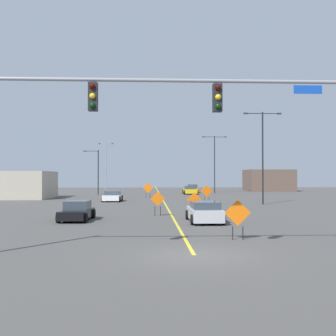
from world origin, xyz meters
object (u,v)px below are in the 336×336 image
at_px(construction_sign_median_far, 238,215).
at_px(street_lamp_far_right, 106,163).
at_px(car_orange_near, 192,189).
at_px(traffic_signal_assembly, 96,112).
at_px(construction_sign_right_shoulder, 207,192).
at_px(street_lamp_near_left, 97,170).
at_px(construction_sign_left_shoulder, 194,201).
at_px(street_lamp_mid_right, 215,160).
at_px(car_yellow_mid, 190,190).
at_px(street_lamp_near_right, 263,150).
at_px(car_black_approaching, 77,211).
at_px(car_white_far, 112,196).
at_px(construction_sign_left_lane, 158,200).
at_px(car_silver_distant, 204,212).
at_px(construction_sign_right_lane, 148,188).

bearing_deg(construction_sign_median_far, street_lamp_far_right, 101.37).
bearing_deg(car_orange_near, traffic_signal_assembly, -99.64).
bearing_deg(construction_sign_right_shoulder, street_lamp_near_left, 128.29).
bearing_deg(construction_sign_left_shoulder, street_lamp_near_left, 108.37).
relative_size(street_lamp_mid_right, car_yellow_mid, 2.15).
height_order(construction_sign_right_shoulder, car_orange_near, construction_sign_right_shoulder).
distance_m(street_lamp_far_right, car_orange_near, 20.63).
height_order(street_lamp_near_right, car_black_approaching, street_lamp_near_right).
relative_size(street_lamp_near_left, construction_sign_right_shoulder, 3.62).
bearing_deg(construction_sign_right_shoulder, traffic_signal_assembly, -105.64).
xyz_separation_m(car_orange_near, car_white_far, (-12.00, -24.60, -0.10)).
height_order(construction_sign_median_far, construction_sign_left_shoulder, construction_sign_median_far).
relative_size(construction_sign_left_lane, construction_sign_left_shoulder, 1.02).
distance_m(street_lamp_near_right, construction_sign_left_lane, 16.84).
height_order(car_yellow_mid, car_silver_distant, car_yellow_mid).
bearing_deg(car_black_approaching, construction_sign_right_shoulder, 58.01).
height_order(street_lamp_far_right, construction_sign_median_far, street_lamp_far_right).
relative_size(street_lamp_near_left, car_yellow_mid, 1.53).
bearing_deg(car_white_far, construction_sign_left_lane, -74.26).
bearing_deg(traffic_signal_assembly, street_lamp_near_right, 62.51).
relative_size(street_lamp_near_right, car_orange_near, 2.31).
xyz_separation_m(street_lamp_far_right, construction_sign_left_lane, (9.52, -53.30, -4.47)).
height_order(street_lamp_near_left, car_white_far, street_lamp_near_left).
height_order(street_lamp_mid_right, car_yellow_mid, street_lamp_mid_right).
bearing_deg(car_silver_distant, car_yellow_mid, 85.55).
bearing_deg(construction_sign_right_lane, construction_sign_median_far, -83.22).
distance_m(construction_sign_left_lane, car_yellow_mid, 36.30).
distance_m(construction_sign_right_shoulder, car_yellow_mid, 20.44).
xyz_separation_m(car_silver_distant, car_white_far, (-7.85, 21.62, -0.08)).
xyz_separation_m(car_black_approaching, car_white_far, (0.52, 20.24, -0.03)).
height_order(street_lamp_near_right, construction_sign_left_shoulder, street_lamp_near_right).
xyz_separation_m(traffic_signal_assembly, car_orange_near, (9.68, 57.01, -4.67)).
distance_m(street_lamp_far_right, car_black_approaching, 56.43).
xyz_separation_m(traffic_signal_assembly, street_lamp_far_right, (-6.91, 68.23, 0.28)).
bearing_deg(car_yellow_mid, street_lamp_near_right, -77.78).
bearing_deg(construction_sign_right_shoulder, car_black_approaching, -121.99).
height_order(car_black_approaching, car_yellow_mid, car_yellow_mid).
xyz_separation_m(construction_sign_right_shoulder, car_orange_near, (1.20, 26.72, -0.53)).
relative_size(traffic_signal_assembly, car_white_far, 3.49).
bearing_deg(traffic_signal_assembly, car_yellow_mid, 80.34).
bearing_deg(car_yellow_mid, street_lamp_near_left, -173.41).
distance_m(construction_sign_left_lane, car_white_far, 18.17).
distance_m(car_yellow_mid, car_white_far, 21.34).
xyz_separation_m(street_lamp_mid_right, construction_sign_left_lane, (-10.69, -39.43, -4.66)).
relative_size(street_lamp_near_right, car_silver_distant, 2.14).
distance_m(street_lamp_near_left, construction_sign_right_shoulder, 24.00).
height_order(street_lamp_far_right, construction_sign_left_lane, street_lamp_far_right).
relative_size(street_lamp_near_left, construction_sign_right_lane, 3.42).
height_order(street_lamp_near_right, construction_sign_right_lane, street_lamp_near_right).
xyz_separation_m(car_black_approaching, car_silver_distant, (8.37, -1.38, 0.05)).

